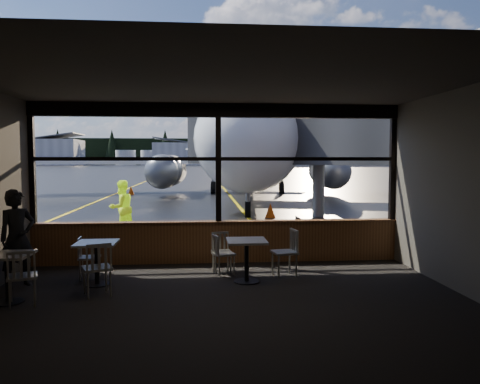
{
  "coord_description": "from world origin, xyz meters",
  "views": [
    {
      "loc": [
        -0.42,
        -10.25,
        2.29
      ],
      "look_at": [
        0.56,
        1.0,
        1.5
      ],
      "focal_mm": 35.0,
      "sensor_mm": 36.0,
      "label": 1
    }
  ],
  "objects": [
    {
      "name": "hangar_mid",
      "position": [
        0.0,
        185.0,
        5.0
      ],
      "size": [
        38.0,
        15.0,
        10.0
      ],
      "primitive_type": null,
      "color": "silver",
      "rests_on": "ground_plane"
    },
    {
      "name": "cafe_table_near",
      "position": [
        0.45,
        -1.72,
        0.4
      ],
      "size": [
        0.73,
        0.73,
        0.8
      ],
      "primitive_type": null,
      "color": "gray",
      "rests_on": "carpet_floor"
    },
    {
      "name": "chair_left_s",
      "position": [
        -3.19,
        -2.79,
        0.45
      ],
      "size": [
        0.62,
        0.62,
        0.91
      ],
      "primitive_type": null,
      "rotation": [
        0.0,
        0.0,
        0.31
      ],
      "color": "#ADA89C",
      "rests_on": "carpet_floor"
    },
    {
      "name": "cafe_table_left",
      "position": [
        -3.47,
        -2.64,
        0.4
      ],
      "size": [
        0.72,
        0.72,
        0.8
      ],
      "primitive_type": null,
      "color": "#A09A93",
      "rests_on": "carpet_floor"
    },
    {
      "name": "fuel_tank_b",
      "position": [
        -20.0,
        182.0,
        3.0
      ],
      "size": [
        8.0,
        8.0,
        6.0
      ],
      "primitive_type": "cylinder",
      "color": "silver",
      "rests_on": "ground_plane"
    },
    {
      "name": "mullion_centre",
      "position": [
        0.0,
        0.0,
        2.2
      ],
      "size": [
        0.12,
        0.12,
        2.6
      ],
      "primitive_type": "cube",
      "color": "black",
      "rests_on": "ground"
    },
    {
      "name": "hangar_right",
      "position": [
        60.0,
        178.0,
        6.0
      ],
      "size": [
        50.0,
        20.0,
        12.0
      ],
      "primitive_type": null,
      "color": "silver",
      "rests_on": "ground_plane"
    },
    {
      "name": "chair_near_n",
      "position": [
        0.03,
        -0.86,
        0.4
      ],
      "size": [
        0.49,
        0.49,
        0.8
      ],
      "primitive_type": null,
      "rotation": [
        0.0,
        0.0,
        3.27
      ],
      "color": "beige",
      "rests_on": "carpet_floor"
    },
    {
      "name": "mullion_right",
      "position": [
        3.95,
        0.0,
        2.2
      ],
      "size": [
        0.12,
        0.12,
        2.6
      ],
      "primitive_type": "cube",
      "color": "black",
      "rests_on": "ground"
    },
    {
      "name": "mullion_left",
      "position": [
        -3.95,
        0.0,
        2.2
      ],
      "size": [
        0.12,
        0.12,
        2.6
      ],
      "primitive_type": "cube",
      "color": "black",
      "rests_on": "ground"
    },
    {
      "name": "jet_bridge",
      "position": [
        3.6,
        5.5,
        2.27
      ],
      "size": [
        8.5,
        10.39,
        4.53
      ],
      "primitive_type": null,
      "color": "#27272A",
      "rests_on": "ground_plane"
    },
    {
      "name": "passenger",
      "position": [
        -3.68,
        -1.64,
        0.88
      ],
      "size": [
        0.75,
        0.75,
        1.76
      ],
      "primitive_type": "imported",
      "rotation": [
        0.0,
        0.0,
        0.77
      ],
      "color": "black",
      "rests_on": "carpet_floor"
    },
    {
      "name": "airliner",
      "position": [
        2.71,
        19.99,
        5.49
      ],
      "size": [
        33.44,
        38.79,
        10.98
      ],
      "primitive_type": null,
      "rotation": [
        0.0,
        0.0,
        -0.1
      ],
      "color": "white",
      "rests_on": "ground_plane"
    },
    {
      "name": "cone_wing",
      "position": [
        -4.87,
        20.7,
        0.28
      ],
      "size": [
        0.4,
        0.4,
        0.56
      ],
      "primitive_type": "cone",
      "color": "#FF4408",
      "rests_on": "ground_plane"
    },
    {
      "name": "cone_nose",
      "position": [
        2.35,
        7.81,
        0.29
      ],
      "size": [
        0.41,
        0.41,
        0.57
      ],
      "primitive_type": "cone",
      "color": "orange",
      "rests_on": "ground_plane"
    },
    {
      "name": "window_transom",
      "position": [
        0.0,
        0.0,
        2.3
      ],
      "size": [
        8.0,
        0.1,
        0.08
      ],
      "primitive_type": "cube",
      "color": "black",
      "rests_on": "ground"
    },
    {
      "name": "chair_mid_s",
      "position": [
        -2.13,
        -2.37,
        0.47
      ],
      "size": [
        0.66,
        0.66,
        0.93
      ],
      "primitive_type": null,
      "rotation": [
        0.0,
        0.0,
        0.39
      ],
      "color": "beige",
      "rests_on": "carpet_floor"
    },
    {
      "name": "ceiling",
      "position": [
        0.0,
        -3.0,
        3.5
      ],
      "size": [
        8.0,
        6.0,
        0.04
      ],
      "primitive_type": "cube",
      "color": "#38332D",
      "rests_on": "ground"
    },
    {
      "name": "ground_crew",
      "position": [
        -2.77,
        4.05,
        0.83
      ],
      "size": [
        1.02,
        1.02,
        1.66
      ],
      "primitive_type": "imported",
      "rotation": [
        0.0,
        0.0,
        3.92
      ],
      "color": "#BFF219",
      "rests_on": "ground_plane"
    },
    {
      "name": "wall_back",
      "position": [
        0.0,
        -6.0,
        1.75
      ],
      "size": [
        8.0,
        0.04,
        3.5
      ],
      "primitive_type": "cube",
      "color": "#49433A",
      "rests_on": "ground"
    },
    {
      "name": "cafe_table_mid",
      "position": [
        -2.28,
        -1.68,
        0.4
      ],
      "size": [
        0.72,
        0.72,
        0.79
      ],
      "primitive_type": null,
      "color": "#A6A198",
      "rests_on": "carpet_floor"
    },
    {
      "name": "ground_plane",
      "position": [
        0.0,
        120.0,
        0.0
      ],
      "size": [
        520.0,
        520.0,
        0.0
      ],
      "primitive_type": "plane",
      "color": "black",
      "rests_on": "ground"
    },
    {
      "name": "carpet_floor",
      "position": [
        0.0,
        -3.0,
        0.01
      ],
      "size": [
        8.0,
        6.0,
        0.01
      ],
      "primitive_type": "cube",
      "color": "black",
      "rests_on": "ground"
    },
    {
      "name": "treeline",
      "position": [
        0.0,
        210.0,
        6.0
      ],
      "size": [
        360.0,
        3.0,
        12.0
      ],
      "primitive_type": "cube",
      "color": "black",
      "rests_on": "ground_plane"
    },
    {
      "name": "fuel_tank_c",
      "position": [
        -10.0,
        182.0,
        3.0
      ],
      "size": [
        8.0,
        8.0,
        6.0
      ],
      "primitive_type": "cylinder",
      "color": "silver",
      "rests_on": "ground_plane"
    },
    {
      "name": "window_sill",
      "position": [
        0.0,
        0.0,
        0.45
      ],
      "size": [
        8.0,
        0.28,
        0.9
      ],
      "primitive_type": "cube",
      "color": "#59331B",
      "rests_on": "ground"
    },
    {
      "name": "fuel_tank_a",
      "position": [
        -30.0,
        182.0,
        3.0
      ],
      "size": [
        8.0,
        8.0,
        6.0
      ],
      "primitive_type": "cylinder",
      "color": "silver",
      "rests_on": "ground_plane"
    },
    {
      "name": "hangar_left",
      "position": [
        -70.0,
        180.0,
        5.5
      ],
      "size": [
        45.0,
        18.0,
        11.0
      ],
      "primitive_type": null,
      "color": "silver",
      "rests_on": "ground_plane"
    },
    {
      "name": "wall_right",
      "position": [
        4.0,
        -3.0,
        1.75
      ],
      "size": [
        0.04,
        6.0,
        3.5
      ],
      "primitive_type": "cube",
      "color": "#49433A",
      "rests_on": "ground"
    },
    {
      "name": "chair_mid_w",
      "position": [
        -2.52,
        -1.21,
        0.41
      ],
      "size": [
        0.48,
        0.48,
        0.81
      ],
      "primitive_type": null,
      "rotation": [
        0.0,
        0.0,
        -1.49
      ],
      "color": "beige",
      "rests_on": "carpet_floor"
    },
    {
      "name": "window_header",
      "position": [
        0.0,
        0.0,
        3.35
      ],
      "size": [
        8.0,
        0.18,
        0.3
      ],
      "primitive_type": "cube",
      "color": "black",
      "rests_on": "ground"
    },
    {
      "name": "chair_near_w",
      "position": [
        0.06,
        -1.06,
        0.4
      ],
      "size": [
        0.56,
        0.56,
        0.8
      ],
      "primitive_type": null,
      "rotation": [
        0.0,
        0.0,
        -1.23
      ],
      "color": "#B6B1A4",
      "rests_on": "carpet_floor"
    },
    {
      "name": "chair_near_e",
      "position": [
        1.23,
        -1.34,
        0.47
      ],
      "size": [
        0.59,
        0.59,
        0.93
      ],
      "primitive_type": null,
      "rotation": [
        0.0,
        0.0,
        1.75
      ],
      "color": "#B2ADA0",
      "rests_on": "carpet_floor"
    }
  ]
}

